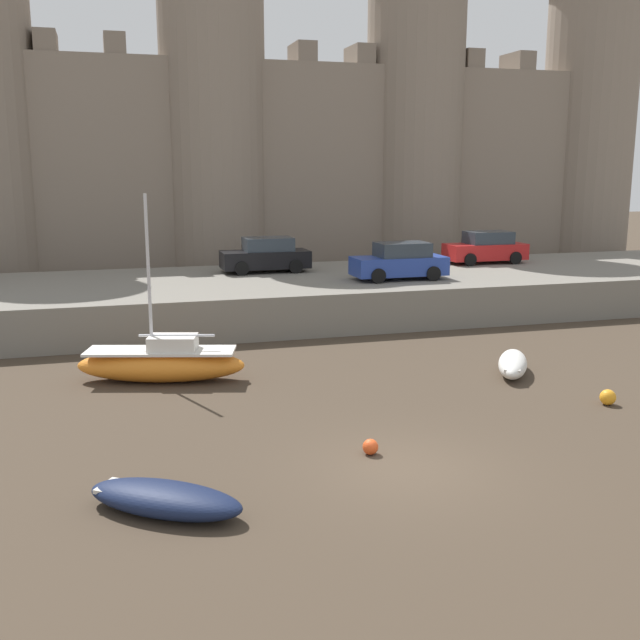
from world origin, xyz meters
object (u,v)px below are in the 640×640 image
rowboat_near_channel_left (513,363)px  mooring_buoy_near_channel (370,447)px  car_quay_east (400,262)px  car_quay_centre_east (486,248)px  rowboat_midflat_left (165,498)px  sailboat_foreground_centre (162,363)px  car_quay_centre_west (266,255)px  mooring_buoy_near_shore (608,397)px

rowboat_near_channel_left → mooring_buoy_near_channel: rowboat_near_channel_left is taller
car_quay_east → car_quay_centre_east: bearing=32.3°
rowboat_midflat_left → car_quay_east: size_ratio=0.81×
rowboat_near_channel_left → sailboat_foreground_centre: bearing=167.9°
car_quay_centre_west → sailboat_foreground_centre: bearing=-116.8°
rowboat_midflat_left → sailboat_foreground_centre: bearing=85.9°
car_quay_east → car_quay_centre_west: size_ratio=1.00×
rowboat_midflat_left → sailboat_foreground_centre: 9.26m
rowboat_near_channel_left → mooring_buoy_near_shore: rowboat_near_channel_left is taller
rowboat_midflat_left → mooring_buoy_near_shore: bearing=15.1°
mooring_buoy_near_channel → car_quay_centre_west: size_ratio=0.09×
rowboat_near_channel_left → rowboat_midflat_left: 13.43m
mooring_buoy_near_channel → mooring_buoy_near_shore: (7.65, 1.63, 0.04)m
mooring_buoy_near_channel → car_quay_centre_west: (1.56, 18.84, 2.28)m
mooring_buoy_near_shore → car_quay_east: car_quay_east is taller
mooring_buoy_near_channel → car_quay_centre_west: bearing=85.3°
rowboat_near_channel_left → rowboat_midflat_left: (-11.53, -6.90, -0.06)m
mooring_buoy_near_shore → rowboat_near_channel_left: bearing=105.0°
car_quay_centre_east → rowboat_midflat_left: bearing=-130.9°
sailboat_foreground_centre → mooring_buoy_near_shore: size_ratio=12.95×
mooring_buoy_near_shore → car_quay_centre_west: (-6.09, 17.21, 2.25)m
car_quay_centre_east → car_quay_east: bearing=-147.7°
sailboat_foreground_centre → car_quay_east: 13.31m
sailboat_foreground_centre → car_quay_centre_west: size_ratio=1.41×
car_quay_east → car_quay_centre_west: same height
rowboat_near_channel_left → car_quay_centre_west: 14.77m
mooring_buoy_near_channel → car_quay_east: 16.52m
rowboat_near_channel_left → car_quay_centre_west: size_ratio=0.70×
mooring_buoy_near_shore → car_quay_centre_east: 18.29m
rowboat_near_channel_left → car_quay_centre_east: size_ratio=0.70×
mooring_buoy_near_channel → car_quay_east: bearing=65.8°
mooring_buoy_near_channel → car_quay_east: (6.71, 14.93, 2.28)m
rowboat_midflat_left → car_quay_east: car_quay_east is taller
sailboat_foreground_centre → mooring_buoy_near_shore: bearing=-26.4°
mooring_buoy_near_channel → mooring_buoy_near_shore: 7.82m
rowboat_near_channel_left → rowboat_midflat_left: bearing=-149.1°
car_quay_centre_east → car_quay_centre_west: (-11.52, -0.12, 0.00)m
rowboat_near_channel_left → mooring_buoy_near_channel: (-6.70, -5.16, -0.18)m
rowboat_near_channel_left → mooring_buoy_near_channel: bearing=-142.4°
sailboat_foreground_centre → car_quay_east: size_ratio=1.41×
mooring_buoy_near_shore → car_quay_centre_east: car_quay_centre_east is taller
rowboat_midflat_left → car_quay_centre_west: size_ratio=0.81×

